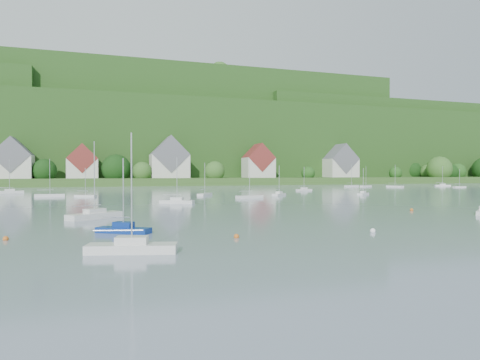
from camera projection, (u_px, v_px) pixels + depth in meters
name	position (u px, v px, depth m)	size (l,w,h in m)	color
far_shore_strip	(154.00, 181.00, 192.98)	(600.00, 60.00, 3.00)	#32501E
forested_ridge	(141.00, 143.00, 257.93)	(620.00, 181.22, 69.89)	#163B12
village_building_0	(13.00, 162.00, 163.48)	(14.00, 10.40, 16.00)	silver
village_building_1	(83.00, 164.00, 173.12)	(12.00, 9.36, 14.00)	silver
village_building_2	(169.00, 161.00, 182.97)	(16.00, 11.44, 18.00)	silver
village_building_3	(258.00, 163.00, 193.45)	(13.00, 10.40, 15.50)	silver
village_building_4	(341.00, 164.00, 211.16)	(15.00, 10.40, 16.50)	silver
near_sailboat_0	(132.00, 246.00, 28.11)	(6.09, 3.08, 7.92)	silver
near_sailboat_1	(123.00, 228.00, 37.36)	(4.81, 3.78, 6.55)	navy
near_sailboat_6	(95.00, 215.00, 49.04)	(6.32, 5.49, 8.87)	silver
mooring_buoy_0	(6.00, 240.00, 33.32)	(0.44, 0.44, 0.44)	#CF661E
mooring_buoy_1	(373.00, 232.00, 37.71)	(0.48, 0.48, 0.48)	white
mooring_buoy_2	(412.00, 211.00, 58.95)	(0.46, 0.46, 0.46)	#CF661E
mooring_buoy_3	(96.00, 213.00, 55.20)	(0.38, 0.38, 0.38)	#CF661E
mooring_buoy_5	(236.00, 238.00, 34.51)	(0.44, 0.44, 0.44)	#CF661E
far_sailboat_cluster	(224.00, 190.00, 117.32)	(200.98, 77.76, 8.71)	silver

